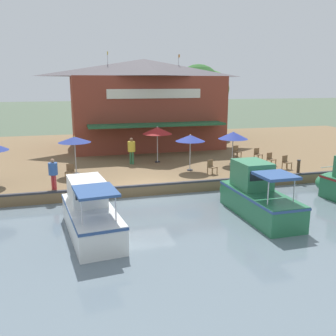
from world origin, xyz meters
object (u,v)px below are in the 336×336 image
(cafe_chair_under_first_umbrella, at_px, (70,171))
(cafe_chair_back_row_seat, at_px, (258,154))
(patio_umbrella_by_entrance, at_px, (75,140))
(patio_umbrella_mid_patio_left, at_px, (157,131))
(waterfront_restaurant, at_px, (145,103))
(tree_upstream_bank, at_px, (211,90))
(patio_umbrella_mid_patio_right, at_px, (190,138))
(cafe_chair_mid_patio, at_px, (237,151))
(motorboat_mid_row, at_px, (89,211))
(tree_downstream_bank, at_px, (197,90))
(cafe_chair_beside_entrance, at_px, (212,166))
(person_mid_patio, at_px, (53,170))
(mooring_post, at_px, (298,167))
(motorboat_fourth_along, at_px, (254,195))
(person_at_quay_edge, at_px, (132,148))
(cafe_chair_far_corner_seat, at_px, (271,159))
(patio_umbrella_back_row, at_px, (233,135))
(cafe_chair_facing_river, at_px, (286,162))

(cafe_chair_under_first_umbrella, height_order, cafe_chair_back_row_seat, same)
(patio_umbrella_by_entrance, distance_m, patio_umbrella_mid_patio_left, 5.86)
(waterfront_restaurant, xyz_separation_m, tree_upstream_bank, (-6.54, 8.61, 0.89))
(patio_umbrella_mid_patio_right, bearing_deg, cafe_chair_mid_patio, 123.48)
(patio_umbrella_by_entrance, distance_m, motorboat_mid_row, 7.96)
(tree_downstream_bank, bearing_deg, cafe_chair_beside_entrance, -16.39)
(cafe_chair_beside_entrance, height_order, person_mid_patio, person_mid_patio)
(patio_umbrella_mid_patio_left, distance_m, mooring_post, 9.34)
(waterfront_restaurant, distance_m, patio_umbrella_mid_patio_left, 7.31)
(cafe_chair_under_first_umbrella, bearing_deg, motorboat_fourth_along, 51.20)
(patio_umbrella_mid_patio_left, xyz_separation_m, tree_downstream_bank, (-11.34, 6.86, 2.47))
(patio_umbrella_mid_patio_right, distance_m, motorboat_fourth_along, 6.99)
(cafe_chair_under_first_umbrella, xyz_separation_m, person_mid_patio, (1.99, -0.83, 0.53))
(patio_umbrella_mid_patio_left, xyz_separation_m, mooring_post, (5.54, 7.31, -1.74))
(patio_umbrella_mid_patio_left, xyz_separation_m, person_at_quay_edge, (0.17, -1.82, -1.05))
(cafe_chair_far_corner_seat, xyz_separation_m, motorboat_mid_row, (6.72, -12.17, -0.22))
(patio_umbrella_mid_patio_right, height_order, patio_umbrella_back_row, patio_umbrella_mid_patio_right)
(cafe_chair_far_corner_seat, relative_size, motorboat_fourth_along, 0.15)
(patio_umbrella_back_row, bearing_deg, patio_umbrella_mid_patio_right, -74.38)
(motorboat_mid_row, distance_m, tree_upstream_bank, 27.88)
(patio_umbrella_by_entrance, distance_m, patio_umbrella_back_row, 10.15)
(patio_umbrella_by_entrance, xyz_separation_m, cafe_chair_under_first_umbrella, (1.17, -0.37, -1.59))
(waterfront_restaurant, height_order, patio_umbrella_by_entrance, waterfront_restaurant)
(cafe_chair_beside_entrance, bearing_deg, patio_umbrella_mid_patio_right, -142.50)
(tree_upstream_bank, bearing_deg, motorboat_mid_row, -31.75)
(cafe_chair_back_row_seat, bearing_deg, patio_umbrella_back_row, -71.44)
(cafe_chair_under_first_umbrella, distance_m, cafe_chair_far_corner_seat, 12.79)
(waterfront_restaurant, bearing_deg, cafe_chair_facing_river, 30.77)
(patio_umbrella_by_entrance, height_order, tree_downstream_bank, tree_downstream_bank)
(motorboat_mid_row, height_order, tree_downstream_bank, tree_downstream_bank)
(motorboat_mid_row, xyz_separation_m, mooring_post, (-4.21, 12.57, 0.18))
(cafe_chair_back_row_seat, bearing_deg, patio_umbrella_mid_patio_right, -73.16)
(person_at_quay_edge, relative_size, motorboat_fourth_along, 0.31)
(cafe_chair_far_corner_seat, xyz_separation_m, cafe_chair_back_row_seat, (-1.80, 0.03, 0.00))
(cafe_chair_under_first_umbrella, height_order, mooring_post, mooring_post)
(patio_umbrella_by_entrance, height_order, cafe_chair_far_corner_seat, patio_umbrella_by_entrance)
(waterfront_restaurant, relative_size, person_mid_patio, 7.80)
(patio_umbrella_by_entrance, xyz_separation_m, motorboat_fourth_along, (7.65, 7.68, -1.76))
(waterfront_restaurant, relative_size, patio_umbrella_by_entrance, 5.50)
(patio_umbrella_back_row, relative_size, cafe_chair_mid_patio, 2.63)
(patio_umbrella_mid_patio_right, distance_m, motorboat_mid_row, 9.67)
(cafe_chair_far_corner_seat, xyz_separation_m, tree_downstream_bank, (-14.38, -0.05, 4.17))
(patio_umbrella_mid_patio_right, xyz_separation_m, motorboat_fourth_along, (6.73, 0.82, -1.71))
(person_mid_patio, relative_size, motorboat_mid_row, 0.28)
(person_at_quay_edge, bearing_deg, cafe_chair_facing_river, 66.46)
(cafe_chair_beside_entrance, bearing_deg, cafe_chair_back_row_seat, 122.21)
(cafe_chair_under_first_umbrella, relative_size, motorboat_mid_row, 0.15)
(motorboat_mid_row, bearing_deg, mooring_post, 108.54)
(cafe_chair_far_corner_seat, bearing_deg, motorboat_mid_row, -61.12)
(cafe_chair_beside_entrance, xyz_separation_m, person_at_quay_edge, (-3.99, -4.12, 0.65))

